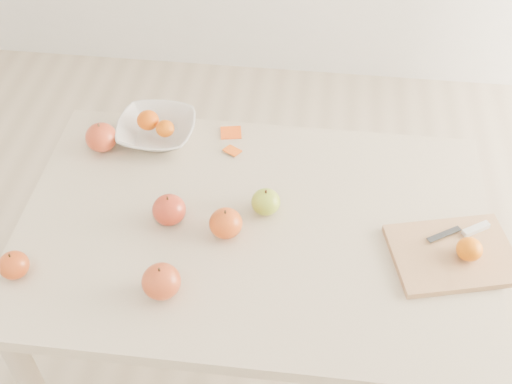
# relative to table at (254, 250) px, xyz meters

# --- Properties ---
(ground) EXTENTS (3.50, 3.50, 0.00)m
(ground) POSITION_rel_table_xyz_m (0.00, 0.00, -0.65)
(ground) COLOR #C6B293
(ground) RESTS_ON ground
(table) EXTENTS (1.20, 0.80, 0.75)m
(table) POSITION_rel_table_xyz_m (0.00, 0.00, 0.00)
(table) COLOR beige
(table) RESTS_ON ground
(cutting_board) EXTENTS (0.34, 0.28, 0.02)m
(cutting_board) POSITION_rel_table_xyz_m (0.49, -0.04, 0.11)
(cutting_board) COLOR tan
(cutting_board) RESTS_ON table
(board_tangerine) EXTENTS (0.06, 0.06, 0.05)m
(board_tangerine) POSITION_rel_table_xyz_m (0.52, -0.05, 0.14)
(board_tangerine) COLOR orange
(board_tangerine) RESTS_ON cutting_board
(fruit_bowl) EXTENTS (0.22, 0.22, 0.05)m
(fruit_bowl) POSITION_rel_table_xyz_m (-0.32, 0.30, 0.13)
(fruit_bowl) COLOR silver
(fruit_bowl) RESTS_ON table
(bowl_tangerine_near) EXTENTS (0.06, 0.06, 0.06)m
(bowl_tangerine_near) POSITION_rel_table_xyz_m (-0.34, 0.31, 0.15)
(bowl_tangerine_near) COLOR #D55707
(bowl_tangerine_near) RESTS_ON fruit_bowl
(bowl_tangerine_far) EXTENTS (0.05, 0.05, 0.05)m
(bowl_tangerine_far) POSITION_rel_table_xyz_m (-0.29, 0.29, 0.15)
(bowl_tangerine_far) COLOR #D24F07
(bowl_tangerine_far) RESTS_ON fruit_bowl
(orange_peel_a) EXTENTS (0.07, 0.06, 0.01)m
(orange_peel_a) POSITION_rel_table_xyz_m (-0.11, 0.34, 0.10)
(orange_peel_a) COLOR #EA5010
(orange_peel_a) RESTS_ON table
(orange_peel_b) EXTENTS (0.06, 0.05, 0.01)m
(orange_peel_b) POSITION_rel_table_xyz_m (-0.09, 0.27, 0.10)
(orange_peel_b) COLOR #E45810
(orange_peel_b) RESTS_ON table
(paring_knife) EXTENTS (0.16, 0.09, 0.01)m
(paring_knife) POSITION_rel_table_xyz_m (0.54, 0.03, 0.12)
(paring_knife) COLOR white
(paring_knife) RESTS_ON cutting_board
(apple_green) EXTENTS (0.08, 0.08, 0.07)m
(apple_green) POSITION_rel_table_xyz_m (0.02, 0.05, 0.13)
(apple_green) COLOR #759E1C
(apple_green) RESTS_ON table
(apple_red_c) EXTENTS (0.09, 0.09, 0.08)m
(apple_red_c) POSITION_rel_table_xyz_m (-0.18, -0.23, 0.14)
(apple_red_c) COLOR maroon
(apple_red_c) RESTS_ON table
(apple_red_b) EXTENTS (0.09, 0.09, 0.08)m
(apple_red_b) POSITION_rel_table_xyz_m (-0.21, -0.01, 0.14)
(apple_red_b) COLOR maroon
(apple_red_b) RESTS_ON table
(apple_red_e) EXTENTS (0.08, 0.08, 0.08)m
(apple_red_e) POSITION_rel_table_xyz_m (-0.07, -0.03, 0.14)
(apple_red_e) COLOR #A52214
(apple_red_e) RESTS_ON table
(apple_red_a) EXTENTS (0.09, 0.09, 0.08)m
(apple_red_a) POSITION_rel_table_xyz_m (-0.46, 0.24, 0.14)
(apple_red_a) COLOR #9E200F
(apple_red_a) RESTS_ON table
(apple_red_d) EXTENTS (0.07, 0.07, 0.06)m
(apple_red_d) POSITION_rel_table_xyz_m (-0.54, -0.22, 0.13)
(apple_red_d) COLOR #99160A
(apple_red_d) RESTS_ON table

